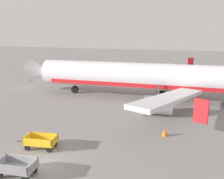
{
  "coord_description": "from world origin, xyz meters",
  "views": [
    {
      "loc": [
        9.93,
        -13.45,
        9.41
      ],
      "look_at": [
        1.6,
        12.55,
        2.8
      ],
      "focal_mm": 39.22,
      "sensor_mm": 36.0,
      "label": 1
    }
  ],
  "objects_px": {
    "baggage_cart_third_in_row": "(41,141)",
    "traffic_cone_near_plane": "(165,132)",
    "baggage_cart_second_in_row": "(16,167)",
    "airplane": "(150,77)"
  },
  "relations": [
    {
      "from": "baggage_cart_third_in_row",
      "to": "traffic_cone_near_plane",
      "type": "xyz_separation_m",
      "value": [
        9.42,
        5.54,
        -0.26
      ]
    },
    {
      "from": "baggage_cart_second_in_row",
      "to": "airplane",
      "type": "bearing_deg",
      "value": 76.18
    },
    {
      "from": "baggage_cart_second_in_row",
      "to": "traffic_cone_near_plane",
      "type": "relative_size",
      "value": 5.3
    },
    {
      "from": "airplane",
      "to": "baggage_cart_second_in_row",
      "type": "distance_m",
      "value": 22.46
    },
    {
      "from": "airplane",
      "to": "baggage_cart_third_in_row",
      "type": "bearing_deg",
      "value": -108.64
    },
    {
      "from": "airplane",
      "to": "traffic_cone_near_plane",
      "type": "height_order",
      "value": "airplane"
    },
    {
      "from": "baggage_cart_second_in_row",
      "to": "baggage_cart_third_in_row",
      "type": "bearing_deg",
      "value": 100.12
    },
    {
      "from": "airplane",
      "to": "traffic_cone_near_plane",
      "type": "relative_size",
      "value": 55.34
    },
    {
      "from": "airplane",
      "to": "baggage_cart_third_in_row",
      "type": "height_order",
      "value": "airplane"
    },
    {
      "from": "traffic_cone_near_plane",
      "to": "airplane",
      "type": "bearing_deg",
      "value": 105.48
    }
  ]
}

